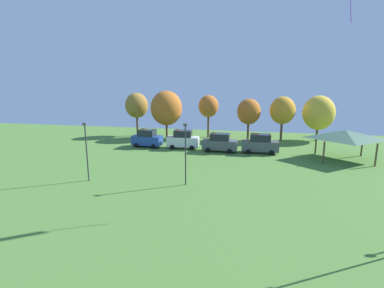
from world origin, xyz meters
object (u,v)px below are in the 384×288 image
(parked_car_rightmost_in_row, at_px, (260,144))
(park_pavilion, at_px, (345,134))
(parked_car_second_from_left, at_px, (183,140))
(treeline_tree_3, at_px, (249,112))
(light_post_3, at_px, (186,150))
(parked_car_leftmost, at_px, (147,138))
(light_post_2, at_px, (86,148))
(treeline_tree_1, at_px, (166,108))
(treeline_tree_5, at_px, (319,113))
(parked_car_third_from_left, at_px, (220,143))
(treeline_tree_0, at_px, (137,106))
(treeline_tree_4, at_px, (283,110))
(treeline_tree_2, at_px, (208,106))

(parked_car_rightmost_in_row, relative_size, park_pavilion, 0.67)
(parked_car_second_from_left, bearing_deg, treeline_tree_3, 40.26)
(park_pavilion, height_order, light_post_3, light_post_3)
(parked_car_leftmost, xyz_separation_m, light_post_2, (-0.41, -15.12, 1.96))
(light_post_2, xyz_separation_m, treeline_tree_1, (1.17, 22.43, 1.70))
(parked_car_rightmost_in_row, relative_size, treeline_tree_1, 0.61)
(parked_car_second_from_left, relative_size, treeline_tree_5, 0.64)
(parked_car_third_from_left, bearing_deg, treeline_tree_1, 142.55)
(light_post_3, distance_m, treeline_tree_5, 28.79)
(treeline_tree_0, xyz_separation_m, treeline_tree_4, (23.94, 0.49, -0.40))
(parked_car_third_from_left, distance_m, treeline_tree_5, 17.92)
(parked_car_leftmost, relative_size, treeline_tree_5, 0.61)
(park_pavilion, bearing_deg, treeline_tree_5, 94.24)
(parked_car_third_from_left, distance_m, treeline_tree_1, 13.20)
(light_post_2, height_order, treeline_tree_0, treeline_tree_0)
(parked_car_second_from_left, bearing_deg, treeline_tree_2, 73.17)
(park_pavilion, xyz_separation_m, treeline_tree_3, (-11.53, 10.19, 1.41))
(treeline_tree_5, bearing_deg, parked_car_third_from_left, -143.41)
(light_post_2, bearing_deg, treeline_tree_5, 44.72)
(treeline_tree_3, bearing_deg, light_post_2, -121.64)
(light_post_3, bearing_deg, treeline_tree_4, 66.10)
(treeline_tree_0, bearing_deg, light_post_3, -58.82)
(parked_car_second_from_left, xyz_separation_m, park_pavilion, (20.28, -1.98, 1.83))
(parked_car_leftmost, xyz_separation_m, treeline_tree_3, (14.01, 8.27, 3.27))
(treeline_tree_3, bearing_deg, treeline_tree_0, 179.99)
(parked_car_third_from_left, bearing_deg, treeline_tree_0, 151.62)
(treeline_tree_3, bearing_deg, treeline_tree_5, 7.74)
(light_post_3, height_order, treeline_tree_1, treeline_tree_1)
(light_post_3, bearing_deg, parked_car_leftmost, 121.86)
(parked_car_rightmost_in_row, height_order, treeline_tree_1, treeline_tree_1)
(parked_car_second_from_left, xyz_separation_m, light_post_2, (-5.66, -15.18, 1.93))
(parked_car_second_from_left, height_order, parked_car_rightmost_in_row, parked_car_second_from_left)
(light_post_2, xyz_separation_m, treeline_tree_2, (7.87, 24.09, 1.96))
(parked_car_second_from_left, relative_size, park_pavilion, 0.64)
(light_post_3, distance_m, treeline_tree_1, 23.21)
(parked_car_third_from_left, xyz_separation_m, light_post_3, (-1.59, -13.56, 2.03))
(treeline_tree_0, bearing_deg, treeline_tree_2, 3.24)
(parked_car_rightmost_in_row, bearing_deg, parked_car_second_from_left, 176.37)
(parked_car_leftmost, xyz_separation_m, treeline_tree_5, (24.68, 9.72, 3.16))
(parked_car_leftmost, height_order, treeline_tree_3, treeline_tree_3)
(light_post_2, xyz_separation_m, treeline_tree_3, (14.41, 23.39, 1.31))
(parked_car_leftmost, relative_size, parked_car_third_from_left, 0.92)
(light_post_3, bearing_deg, parked_car_rightmost_in_row, 63.56)
(treeline_tree_1, relative_size, treeline_tree_3, 1.18)
(parked_car_third_from_left, relative_size, treeline_tree_2, 0.67)
(treeline_tree_4, bearing_deg, light_post_3, -113.90)
(park_pavilion, distance_m, treeline_tree_0, 32.05)
(parked_car_second_from_left, bearing_deg, light_post_3, -78.64)
(parked_car_rightmost_in_row, xyz_separation_m, park_pavilion, (9.77, -1.34, 1.85))
(park_pavilion, relative_size, treeline_tree_3, 1.08)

